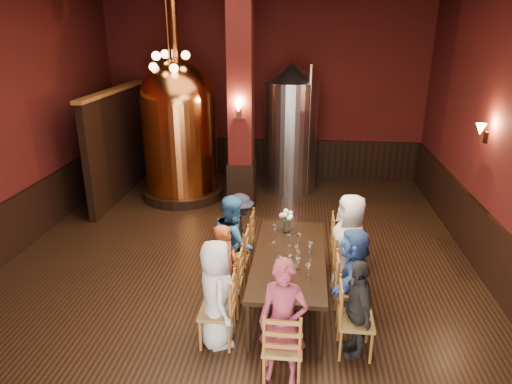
# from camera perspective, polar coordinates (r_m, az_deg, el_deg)

# --- Properties ---
(room) EXTENTS (10.00, 10.02, 4.50)m
(room) POSITION_cam_1_polar(r_m,az_deg,el_deg) (6.89, -2.54, 7.13)
(room) COLOR black
(room) RESTS_ON ground
(wainscot_right) EXTENTS (0.08, 9.90, 1.00)m
(wainscot_right) POSITION_cam_1_polar(r_m,az_deg,el_deg) (7.99, 27.27, -6.67)
(wainscot_right) COLOR black
(wainscot_right) RESTS_ON ground
(wainscot_back) EXTENTS (7.90, 0.08, 1.00)m
(wainscot_back) POSITION_cam_1_polar(r_m,az_deg,el_deg) (12.10, 0.99, 4.32)
(wainscot_back) COLOR black
(wainscot_back) RESTS_ON ground
(wainscot_left) EXTENTS (0.08, 9.90, 1.00)m
(wainscot_left) POSITION_cam_1_polar(r_m,az_deg,el_deg) (8.92, -28.48, -4.16)
(wainscot_left) COLOR black
(wainscot_left) RESTS_ON ground
(column) EXTENTS (0.58, 0.58, 4.50)m
(column) POSITION_cam_1_polar(r_m,az_deg,el_deg) (9.66, -1.89, 10.90)
(column) COLOR #4A0F0F
(column) RESTS_ON ground
(partition) EXTENTS (0.22, 3.50, 2.40)m
(partition) POSITION_cam_1_polar(r_m,az_deg,el_deg) (11.01, -16.74, 5.63)
(partition) COLOR black
(partition) RESTS_ON ground
(pendant_cluster) EXTENTS (0.90, 0.90, 1.70)m
(pendant_cluster) POSITION_cam_1_polar(r_m,az_deg,el_deg) (9.97, -10.78, 15.78)
(pendant_cluster) COLOR #A57226
(pendant_cluster) RESTS_ON room
(sconce_wall) EXTENTS (0.20, 0.20, 0.36)m
(sconce_wall) POSITION_cam_1_polar(r_m,az_deg,el_deg) (8.15, 26.87, 6.65)
(sconce_wall) COLOR black
(sconce_wall) RESTS_ON room
(sconce_column) EXTENTS (0.20, 0.20, 0.36)m
(sconce_column) POSITION_cam_1_polar(r_m,az_deg,el_deg) (9.37, -2.14, 10.30)
(sconce_column) COLOR black
(sconce_column) RESTS_ON column
(dining_table) EXTENTS (1.02, 2.41, 0.75)m
(dining_table) POSITION_cam_1_polar(r_m,az_deg,el_deg) (6.52, 4.19, -8.44)
(dining_table) COLOR black
(dining_table) RESTS_ON ground
(chair_0) EXTENTS (0.46, 0.46, 0.92)m
(chair_0) POSITION_cam_1_polar(r_m,az_deg,el_deg) (5.88, -4.90, -14.58)
(chair_0) COLOR #974F26
(chair_0) RESTS_ON ground
(person_0) EXTENTS (0.66, 0.80, 1.41)m
(person_0) POSITION_cam_1_polar(r_m,az_deg,el_deg) (5.74, -4.98, -12.56)
(person_0) COLOR beige
(person_0) RESTS_ON ground
(chair_1) EXTENTS (0.46, 0.46, 0.92)m
(chair_1) POSITION_cam_1_polar(r_m,az_deg,el_deg) (6.43, -3.74, -11.22)
(chair_1) COLOR #974F26
(chair_1) RESTS_ON ground
(person_1) EXTENTS (0.42, 0.54, 1.32)m
(person_1) POSITION_cam_1_polar(r_m,az_deg,el_deg) (6.33, -3.78, -9.66)
(person_1) COLOR #9C401A
(person_1) RESTS_ON ground
(chair_2) EXTENTS (0.46, 0.46, 0.92)m
(chair_2) POSITION_cam_1_polar(r_m,az_deg,el_deg) (6.99, -2.79, -8.42)
(chair_2) COLOR #974F26
(chair_2) RESTS_ON ground
(person_2) EXTENTS (0.53, 0.79, 1.49)m
(person_2) POSITION_cam_1_polar(r_m,az_deg,el_deg) (6.86, -2.83, -6.33)
(person_2) COLOR #2A5A8E
(person_2) RESTS_ON ground
(chair_3) EXTENTS (0.46, 0.46, 0.92)m
(chair_3) POSITION_cam_1_polar(r_m,az_deg,el_deg) (7.58, -1.99, -6.02)
(chair_3) COLOR #974F26
(chair_3) RESTS_ON ground
(person_3) EXTENTS (0.61, 0.89, 1.27)m
(person_3) POSITION_cam_1_polar(r_m,az_deg,el_deg) (7.50, -2.00, -4.83)
(person_3) COLOR black
(person_3) RESTS_ON ground
(chair_4) EXTENTS (0.46, 0.46, 0.92)m
(chair_4) POSITION_cam_1_polar(r_m,az_deg,el_deg) (5.83, 12.37, -15.38)
(chair_4) COLOR #974F26
(chair_4) RESTS_ON ground
(person_4) EXTENTS (0.47, 0.79, 1.27)m
(person_4) POSITION_cam_1_polar(r_m,az_deg,el_deg) (5.73, 12.50, -13.96)
(person_4) COLOR black
(person_4) RESTS_ON ground
(chair_5) EXTENTS (0.46, 0.46, 0.92)m
(chair_5) POSITION_cam_1_polar(r_m,az_deg,el_deg) (6.38, 11.81, -11.90)
(chair_5) COLOR #974F26
(chair_5) RESTS_ON ground
(person_5) EXTENTS (0.65, 1.32, 1.36)m
(person_5) POSITION_cam_1_polar(r_m,az_deg,el_deg) (6.27, 11.96, -10.19)
(person_5) COLOR #2D4B89
(person_5) RESTS_ON ground
(chair_6) EXTENTS (0.46, 0.46, 0.92)m
(chair_6) POSITION_cam_1_polar(r_m,az_deg,el_deg) (6.95, 11.37, -9.03)
(chair_6) COLOR #974F26
(chair_6) RESTS_ON ground
(person_6) EXTENTS (0.64, 0.85, 1.57)m
(person_6) POSITION_cam_1_polar(r_m,az_deg,el_deg) (6.80, 11.56, -6.62)
(person_6) COLOR beige
(person_6) RESTS_ON ground
(chair_7) EXTENTS (0.46, 0.46, 0.92)m
(chair_7) POSITION_cam_1_polar(r_m,az_deg,el_deg) (7.54, 10.99, -6.56)
(chair_7) COLOR #974F26
(chair_7) RESTS_ON ground
(person_7) EXTENTS (0.47, 0.70, 1.33)m
(person_7) POSITION_cam_1_polar(r_m,az_deg,el_deg) (7.45, 11.10, -5.16)
(person_7) COLOR black
(person_7) RESTS_ON ground
(chair_8) EXTENTS (0.46, 0.46, 0.92)m
(chair_8) POSITION_cam_1_polar(r_m,az_deg,el_deg) (5.35, 3.35, -18.54)
(chair_8) COLOR #974F26
(chair_8) RESTS_ON ground
(person_8) EXTENTS (0.60, 0.44, 1.50)m
(person_8) POSITION_cam_1_polar(r_m,az_deg,el_deg) (5.17, 3.42, -16.01)
(person_8) COLOR maroon
(person_8) RESTS_ON ground
(copper_kettle) EXTENTS (1.86, 1.86, 4.40)m
(copper_kettle) POSITION_cam_1_polar(r_m,az_deg,el_deg) (10.46, -9.49, 7.76)
(copper_kettle) COLOR black
(copper_kettle) RESTS_ON ground
(steel_vessel) EXTENTS (1.64, 1.64, 3.01)m
(steel_vessel) POSITION_cam_1_polar(r_m,az_deg,el_deg) (10.81, 4.36, 7.84)
(steel_vessel) COLOR #B2B2B7
(steel_vessel) RESTS_ON ground
(rose_vase) EXTENTS (0.22, 0.22, 0.37)m
(rose_vase) POSITION_cam_1_polar(r_m,az_deg,el_deg) (7.09, 3.84, -3.23)
(rose_vase) COLOR white
(rose_vase) RESTS_ON dining_table
(wine_glass_0) EXTENTS (0.07, 0.07, 0.17)m
(wine_glass_0) POSITION_cam_1_polar(r_m,az_deg,el_deg) (7.04, 2.30, -4.79)
(wine_glass_0) COLOR white
(wine_glass_0) RESTS_ON dining_table
(wine_glass_1) EXTENTS (0.07, 0.07, 0.17)m
(wine_glass_1) POSITION_cam_1_polar(r_m,az_deg,el_deg) (6.77, 5.35, -5.92)
(wine_glass_1) COLOR white
(wine_glass_1) RESTS_ON dining_table
(wine_glass_2) EXTENTS (0.07, 0.07, 0.17)m
(wine_glass_2) POSITION_cam_1_polar(r_m,az_deg,el_deg) (5.98, 6.57, -9.72)
(wine_glass_2) COLOR white
(wine_glass_2) RESTS_ON dining_table
(wine_glass_3) EXTENTS (0.07, 0.07, 0.17)m
(wine_glass_3) POSITION_cam_1_polar(r_m,az_deg,el_deg) (6.14, 3.02, -8.78)
(wine_glass_3) COLOR white
(wine_glass_3) RESTS_ON dining_table
(wine_glass_4) EXTENTS (0.07, 0.07, 0.17)m
(wine_glass_4) POSITION_cam_1_polar(r_m,az_deg,el_deg) (6.41, 5.05, -7.49)
(wine_glass_4) COLOR white
(wine_glass_4) RESTS_ON dining_table
(wine_glass_5) EXTENTS (0.07, 0.07, 0.17)m
(wine_glass_5) POSITION_cam_1_polar(r_m,az_deg,el_deg) (6.11, 5.25, -8.97)
(wine_glass_5) COLOR white
(wine_glass_5) RESTS_ON dining_table
(wine_glass_6) EXTENTS (0.07, 0.07, 0.17)m
(wine_glass_6) POSITION_cam_1_polar(r_m,az_deg,el_deg) (6.73, 4.13, -6.06)
(wine_glass_6) COLOR white
(wine_glass_6) RESTS_ON dining_table
(wine_glass_7) EXTENTS (0.07, 0.07, 0.17)m
(wine_glass_7) POSITION_cam_1_polar(r_m,az_deg,el_deg) (6.18, 4.28, -8.59)
(wine_glass_7) COLOR white
(wine_glass_7) RESTS_ON dining_table
(wine_glass_8) EXTENTS (0.07, 0.07, 0.17)m
(wine_glass_8) POSITION_cam_1_polar(r_m,az_deg,el_deg) (5.82, 3.69, -10.53)
(wine_glass_8) COLOR white
(wine_glass_8) RESTS_ON dining_table
(wine_glass_9) EXTENTS (0.07, 0.07, 0.17)m
(wine_glass_9) POSITION_cam_1_polar(r_m,az_deg,el_deg) (6.55, 6.75, -6.95)
(wine_glass_9) COLOR white
(wine_glass_9) RESTS_ON dining_table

